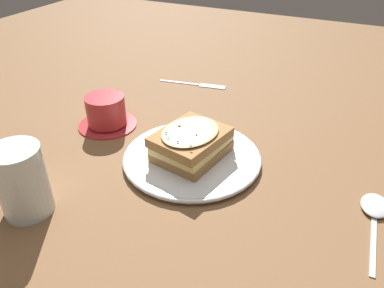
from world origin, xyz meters
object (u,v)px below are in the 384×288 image
Objects in this scene: teacup_with_saucer at (107,112)px; fork at (200,85)px; sandwich at (191,143)px; spoon at (375,209)px; water_glass at (22,181)px; dinner_plate at (192,157)px.

teacup_with_saucer is 0.31m from fork.
sandwich is 0.33m from spoon.
fork is at bearing 85.45° from water_glass.
dinner_plate is 0.24m from teacup_with_saucer.
teacup_with_saucer is at bearing 168.72° from sandwich.
fork is (-0.13, 0.34, -0.04)m from sandwich.
fork is 1.04× the size of spoon.
dinner_plate is 1.70× the size of sandwich.
water_glass reaches higher than dinner_plate.
dinner_plate is at bearing 177.81° from spoon.
spoon is at bearing 24.99° from water_glass.
spoon is at bearing -0.22° from dinner_plate.
teacup_with_saucer is 0.79× the size of spoon.
dinner_plate is at bearing -111.62° from teacup_with_saucer.
water_glass is 0.65× the size of spoon.
teacup_with_saucer is at bearing -28.09° from fork.
sandwich is 1.33× the size of water_glass.
teacup_with_saucer is 0.56m from spoon.
spoon is (0.33, 0.00, -0.04)m from sandwich.
dinner_plate is 1.47× the size of spoon.
fork is at bearing 111.76° from sandwich.
sandwich is at bearing 178.15° from spoon.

